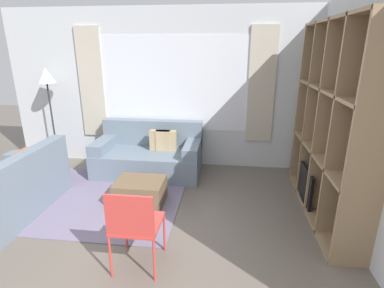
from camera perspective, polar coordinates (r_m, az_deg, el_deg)
The scene contains 9 objects.
wall_back at distance 5.28m, azimuth -3.39°, elevation 10.32°, with size 5.94×0.11×2.70m.
wall_right at distance 3.91m, azimuth 28.98°, elevation 5.18°, with size 0.07×4.33×2.70m, color silver.
area_rug at distance 4.57m, azimuth -18.10°, elevation -9.73°, with size 2.48×1.97×0.01m, color slate.
shelving_unit at distance 4.01m, azimuth 25.43°, elevation 3.13°, with size 0.38×2.16×2.38m.
couch_main at distance 5.16m, azimuth -8.10°, elevation -2.13°, with size 1.75×0.91×0.84m.
couch_side at distance 4.50m, azimuth -31.63°, elevation -7.83°, with size 0.91×1.62×0.84m.
ottoman at distance 4.20m, azimuth -9.81°, elevation -9.06°, with size 0.65×0.52×0.35m.
floor_lamp at distance 5.77m, azimuth -25.92°, elevation 10.49°, with size 0.32×0.32×1.74m.
folding_chair at distance 2.92m, azimuth -10.89°, elevation -14.53°, with size 0.44×0.46×0.86m.
Camera 1 is at (0.94, -1.99, 2.08)m, focal length 28.00 mm.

